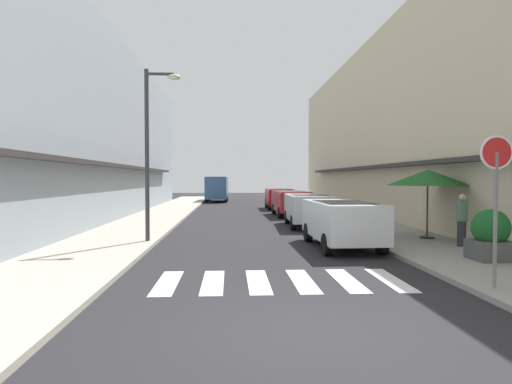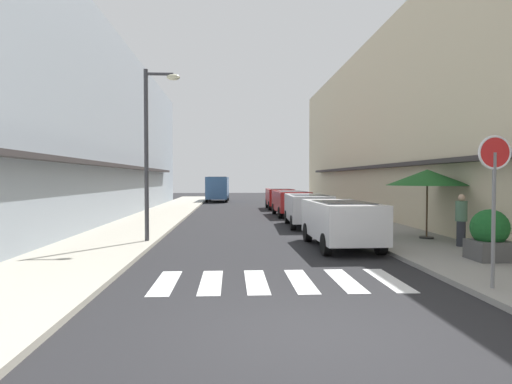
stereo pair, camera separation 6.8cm
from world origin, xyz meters
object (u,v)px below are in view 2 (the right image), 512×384
Objects in this scene: parked_car_distant at (279,196)px; pedestrian_walking_near at (461,219)px; round_street_sign at (494,171)px; street_lamp at (152,137)px; parked_car_near at (341,219)px; planter_corner at (490,235)px; parked_car_mid at (308,207)px; cafe_umbrella at (427,178)px; delivery_van at (218,187)px; parked_car_far at (291,200)px.

parked_car_distant is 18.57m from pedestrian_walking_near.
street_lamp is at bearing 138.44° from round_street_sign.
parked_car_near is 6.73m from street_lamp.
parked_car_near reaches higher than planter_corner.
parked_car_near is 6.01m from parked_car_mid.
planter_corner is at bearing -70.78° from parked_car_mid.
cafe_umbrella is at bearing 74.91° from round_street_sign.
parked_car_distant is at bearing 90.00° from parked_car_near.
delivery_van is at bearing 114.58° from parked_car_distant.
round_street_sign is at bearing -41.56° from street_lamp.
parked_car_mid is at bearing -44.15° from pedestrian_walking_near.
delivery_van is at bearing 99.64° from parked_car_near.
street_lamp is (-6.08, -16.48, 2.64)m from parked_car_distant.
planter_corner is at bearing -75.73° from delivery_van.
planter_corner is at bearing 59.49° from round_street_sign.
cafe_umbrella is at bearing -72.65° from parked_car_far.
parked_car_mid is 9.39m from planter_corner.
parked_car_far is 0.80× the size of delivery_van.
delivery_van reaches higher than parked_car_near.
planter_corner is (3.09, -8.86, -0.17)m from parked_car_mid.
street_lamp reaches higher than parked_car_far.
round_street_sign reaches higher than cafe_umbrella.
street_lamp is (-6.08, 1.12, 2.64)m from parked_car_near.
parked_car_near is at bearing -10.46° from street_lamp.
parked_car_distant is at bearing 69.74° from street_lamp.
delivery_van is at bearing -56.15° from pedestrian_walking_near.
delivery_van is 29.81m from pedestrian_walking_near.
delivery_van is 31.84m from planter_corner.
parked_car_distant is 3.04× the size of planter_corner.
delivery_van is (-4.76, 28.00, 0.48)m from parked_car_near.
parked_car_far is 11.12m from cafe_umbrella.
parked_car_mid is 1.47× the size of round_street_sign.
parked_car_distant is 0.69× the size of street_lamp.
parked_car_near and parked_car_distant have the same top height.
street_lamp is at bearing 169.54° from parked_car_near.
parked_car_near is 1.51× the size of cafe_umbrella.
parked_car_mid is 0.98× the size of parked_car_far.
cafe_umbrella is (3.29, -16.46, 1.30)m from parked_car_distant.
delivery_van is (-4.76, 21.99, 0.48)m from parked_car_mid.
parked_car_distant is 23.27m from round_street_sign.
round_street_sign is 5.55m from pedestrian_walking_near.
planter_corner is (7.85, -30.85, -0.65)m from delivery_van.
parked_car_distant is at bearing -65.42° from delivery_van.
parked_car_mid and parked_car_distant have the same top height.
parked_car_far is 1.51× the size of round_street_sign.
parked_car_far is 0.77× the size of street_lamp.
parked_car_distant is at bearing -61.30° from pedestrian_walking_near.
delivery_van reaches higher than parked_car_distant.
parked_car_mid is at bearing 97.28° from round_street_sign.
parked_car_mid is at bearing 90.00° from parked_car_near.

